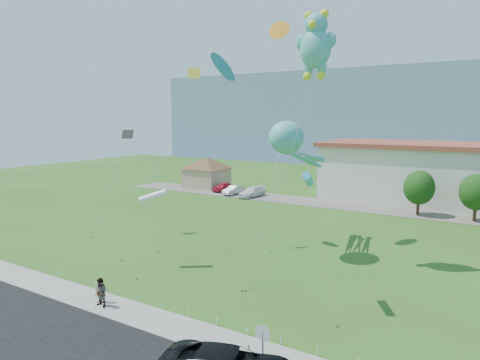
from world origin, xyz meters
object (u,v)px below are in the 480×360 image
(pedestrian_left, at_px, (101,290))
(pedestrian_right, at_px, (101,293))
(parked_car_white, at_px, (252,192))
(octopus_kite, at_px, (292,145))
(teddy_bear_kite, at_px, (316,43))
(parked_car_silver, at_px, (233,190))
(stop_sign, at_px, (263,338))
(pavilion, at_px, (207,169))
(parked_car_red, at_px, (223,187))

(pedestrian_left, bearing_deg, pedestrian_right, -60.56)
(parked_car_white, bearing_deg, pedestrian_right, -64.88)
(octopus_kite, bearing_deg, parked_car_white, 127.27)
(pedestrian_right, bearing_deg, parked_car_white, 110.63)
(octopus_kite, distance_m, teddy_bear_kite, 8.45)
(parked_car_white, height_order, teddy_bear_kite, teddy_bear_kite)
(parked_car_silver, bearing_deg, teddy_bear_kite, -40.07)
(pedestrian_left, bearing_deg, teddy_bear_kite, 40.16)
(stop_sign, distance_m, pedestrian_right, 11.91)
(parked_car_silver, xyz_separation_m, parked_car_white, (3.43, -0.18, 0.04))
(stop_sign, xyz_separation_m, teddy_bear_kite, (-4.30, 16.25, 15.40))
(pavilion, relative_size, pedestrian_right, 5.16)
(stop_sign, distance_m, octopus_kite, 20.28)
(pedestrian_right, xyz_separation_m, parked_car_red, (-16.92, 38.92, -0.24))
(parked_car_silver, xyz_separation_m, octopus_kite, (19.15, -20.84, 8.57))
(pedestrian_right, height_order, octopus_kite, octopus_kite)
(stop_sign, distance_m, parked_car_red, 49.25)
(stop_sign, distance_m, teddy_bear_kite, 22.80)
(parked_car_red, xyz_separation_m, teddy_bear_kite, (24.46, -23.71, 16.52))
(pavilion, height_order, parked_car_white, pavilion)
(stop_sign, relative_size, parked_car_white, 0.51)
(parked_car_red, distance_m, octopus_kite, 32.51)
(parked_car_red, bearing_deg, stop_sign, -51.58)
(pedestrian_right, relative_size, parked_car_red, 0.44)
(parked_car_silver, xyz_separation_m, teddy_bear_kite, (21.57, -22.23, 16.54))
(pedestrian_right, bearing_deg, teddy_bear_kite, 68.37)
(pavilion, bearing_deg, teddy_bear_kite, -41.64)
(stop_sign, relative_size, parked_car_silver, 0.62)
(parked_car_red, bearing_deg, octopus_kite, -42.70)
(pedestrian_right, distance_m, parked_car_red, 42.44)
(stop_sign, height_order, parked_car_white, stop_sign)
(stop_sign, distance_m, parked_car_silver, 46.38)
(parked_car_white, relative_size, teddy_bear_kite, 0.25)
(pedestrian_right, distance_m, parked_car_silver, 39.98)
(stop_sign, xyz_separation_m, parked_car_white, (-22.44, 38.29, -1.10))
(pedestrian_left, bearing_deg, stop_sign, -28.04)
(pavilion, xyz_separation_m, teddy_bear_kite, (29.20, -25.96, 14.25))
(pavilion, distance_m, teddy_bear_kite, 41.59)
(pedestrian_left, distance_m, pedestrian_right, 0.68)
(pedestrian_left, xyz_separation_m, parked_car_silver, (-13.51, 37.01, -0.16))
(parked_car_red, distance_m, teddy_bear_kite, 37.86)
(pedestrian_left, distance_m, teddy_bear_kite, 23.49)
(stop_sign, height_order, pedestrian_right, stop_sign)
(pedestrian_left, distance_m, parked_car_red, 41.84)
(pedestrian_right, xyz_separation_m, teddy_bear_kite, (7.53, 15.20, 16.28))
(parked_car_silver, bearing_deg, parked_car_white, 2.72)
(parked_car_red, distance_m, parked_car_silver, 3.25)
(octopus_kite, bearing_deg, stop_sign, -69.14)
(parked_car_red, xyz_separation_m, octopus_kite, (22.04, -22.33, 8.54))
(pavilion, distance_m, pedestrian_left, 45.95)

